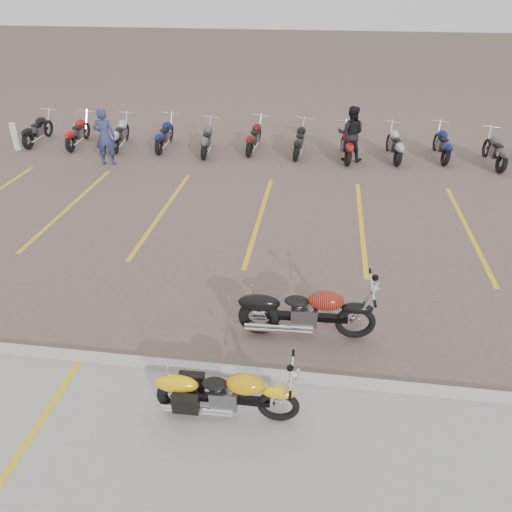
{
  "coord_description": "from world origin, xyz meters",
  "views": [
    {
      "loc": [
        1.58,
        -8.06,
        5.87
      ],
      "look_at": [
        0.36,
        0.64,
        0.75
      ],
      "focal_mm": 35.0,
      "sensor_mm": 36.0,
      "label": 1
    }
  ],
  "objects_px": {
    "person_b": "(351,134)",
    "bollard": "(15,137)",
    "person_a": "(105,137)",
    "yellow_cruiser": "(224,394)",
    "flame_cruiser": "(303,313)"
  },
  "relations": [
    {
      "from": "person_a",
      "to": "person_b",
      "type": "relative_size",
      "value": 1.02
    },
    {
      "from": "yellow_cruiser",
      "to": "person_a",
      "type": "height_order",
      "value": "person_a"
    },
    {
      "from": "person_a",
      "to": "bollard",
      "type": "distance_m",
      "value": 4.04
    },
    {
      "from": "bollard",
      "to": "person_a",
      "type": "bearing_deg",
      "value": -13.86
    },
    {
      "from": "yellow_cruiser",
      "to": "flame_cruiser",
      "type": "xyz_separation_m",
      "value": [
        1.04,
        2.06,
        0.07
      ]
    },
    {
      "from": "person_a",
      "to": "bollard",
      "type": "xyz_separation_m",
      "value": [
        -3.9,
        0.96,
        -0.45
      ]
    },
    {
      "from": "flame_cruiser",
      "to": "person_a",
      "type": "height_order",
      "value": "person_a"
    },
    {
      "from": "yellow_cruiser",
      "to": "person_b",
      "type": "bearing_deg",
      "value": 78.84
    },
    {
      "from": "yellow_cruiser",
      "to": "person_a",
      "type": "xyz_separation_m",
      "value": [
        -6.06,
        10.32,
        0.52
      ]
    },
    {
      "from": "yellow_cruiser",
      "to": "person_a",
      "type": "bearing_deg",
      "value": 119.21
    },
    {
      "from": "yellow_cruiser",
      "to": "flame_cruiser",
      "type": "height_order",
      "value": "flame_cruiser"
    },
    {
      "from": "yellow_cruiser",
      "to": "bollard",
      "type": "distance_m",
      "value": 15.06
    },
    {
      "from": "person_b",
      "to": "bollard",
      "type": "height_order",
      "value": "person_b"
    },
    {
      "from": "person_a",
      "to": "flame_cruiser",
      "type": "bearing_deg",
      "value": 120.85
    },
    {
      "from": "yellow_cruiser",
      "to": "bollard",
      "type": "xyz_separation_m",
      "value": [
        -9.96,
        11.29,
        0.06
      ]
    }
  ]
}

